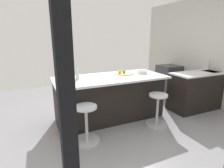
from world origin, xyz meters
TOP-DOWN VIEW (x-y plane):
  - ground_plane at (0.00, 0.00)m, footprint 6.83×6.83m
  - interior_partition_left at (-2.63, 0.00)m, footprint 0.12×5.07m
  - sink_cabinet at (-2.28, 0.21)m, footprint 1.86×0.60m
  - oven_range at (-2.28, -1.07)m, footprint 0.60×0.61m
  - kitchen_island at (0.11, -0.17)m, footprint 2.28×0.99m
  - stool_by_window at (-0.61, 0.51)m, footprint 0.44×0.44m
  - stool_middle at (0.83, 0.51)m, footprint 0.44×0.44m
  - cutting_board at (-0.24, -0.20)m, footprint 0.36×0.24m
  - apple_yellow at (-0.15, -0.24)m, footprint 0.08×0.08m
  - apple_green at (-0.26, -0.26)m, footprint 0.08×0.08m
  - water_bottle at (0.79, -0.18)m, footprint 0.06×0.06m
  - fruit_bowl at (-0.66, -0.14)m, footprint 0.22×0.22m

SIDE VIEW (x-z plane):
  - ground_plane at x=0.00m, z-range 0.00..0.00m
  - stool_by_window at x=-0.61m, z-range -0.02..0.62m
  - stool_middle at x=0.83m, z-range -0.02..0.62m
  - oven_range at x=-2.28m, z-range 0.00..0.87m
  - sink_cabinet at x=-2.28m, z-range -0.13..1.05m
  - kitchen_island at x=0.11m, z-range 0.01..0.93m
  - cutting_board at x=-0.24m, z-range 0.93..0.95m
  - fruit_bowl at x=-0.66m, z-range 0.93..1.00m
  - apple_green at x=-0.26m, z-range 0.95..1.02m
  - apple_yellow at x=-0.15m, z-range 0.95..1.03m
  - water_bottle at x=0.79m, z-range 0.89..1.21m
  - interior_partition_left at x=-2.63m, z-range 0.00..2.74m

